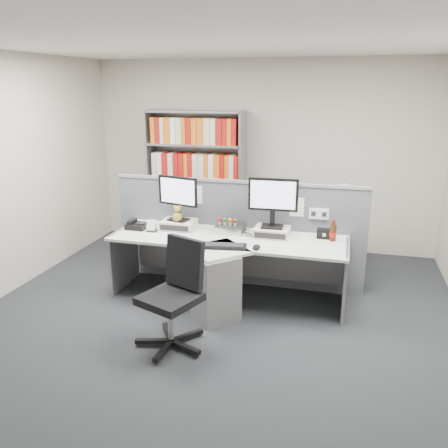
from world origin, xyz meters
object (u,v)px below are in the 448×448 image
(shelving_unit, at_px, (196,182))
(desktop_pc, at_px, (230,228))
(monitor_left, at_px, (178,195))
(mouse, at_px, (256,247))
(monitor_right, at_px, (273,199))
(filing_cabinet, at_px, (340,244))
(cola_bottle, at_px, (333,233))
(desk_fan, at_px, (343,197))
(keyboard, at_px, (223,246))
(desk, at_px, (223,267))
(desk_phone, at_px, (137,225))
(office_chair, at_px, (176,291))
(speaker, at_px, (324,234))
(desk_calendar, at_px, (152,227))

(shelving_unit, bearing_deg, desktop_pc, -58.43)
(monitor_left, relative_size, mouse, 4.21)
(monitor_right, distance_m, filing_cabinet, 1.49)
(cola_bottle, height_order, desk_fan, desk_fan)
(monitor_left, height_order, keyboard, monitor_left)
(monitor_right, distance_m, shelving_unit, 2.01)
(desk_fan, bearing_deg, desk, -130.62)
(cola_bottle, distance_m, desk_fan, 1.02)
(shelving_unit, bearing_deg, desk_phone, -97.73)
(desktop_pc, bearing_deg, office_chair, -98.67)
(mouse, bearing_deg, monitor_left, 155.33)
(speaker, relative_size, shelving_unit, 0.08)
(keyboard, bearing_deg, speaker, 29.96)
(desktop_pc, relative_size, mouse, 2.56)
(shelving_unit, height_order, office_chair, shelving_unit)
(keyboard, relative_size, office_chair, 0.51)
(desktop_pc, xyz_separation_m, mouse, (0.40, -0.50, -0.02))
(desktop_pc, relative_size, keyboard, 0.63)
(desk, xyz_separation_m, monitor_right, (0.46, 0.38, 0.69))
(cola_bottle, bearing_deg, keyboard, -154.65)
(monitor_left, height_order, desk_calendar, monitor_left)
(cola_bottle, relative_size, filing_cabinet, 0.34)
(speaker, height_order, office_chair, office_chair)
(monitor_right, height_order, desktop_pc, monitor_right)
(shelving_unit, bearing_deg, desk_fan, -12.08)
(monitor_left, relative_size, filing_cabinet, 0.74)
(cola_bottle, bearing_deg, desk, -160.55)
(desktop_pc, xyz_separation_m, filing_cabinet, (1.22, 0.98, -0.41))
(monitor_right, bearing_deg, shelving_unit, 132.95)
(desk_calendar, xyz_separation_m, office_chair, (0.68, -1.05, -0.25))
(desktop_pc, relative_size, shelving_unit, 0.16)
(mouse, bearing_deg, shelving_unit, 123.53)
(desk_phone, height_order, speaker, speaker)
(desk, height_order, shelving_unit, shelving_unit)
(desk_fan, bearing_deg, cola_bottle, -94.51)
(filing_cabinet, bearing_deg, desk, -130.61)
(desktop_pc, distance_m, desk_fan, 1.58)
(desk, height_order, cola_bottle, cola_bottle)
(monitor_left, relative_size, cola_bottle, 2.18)
(desktop_pc, relative_size, speaker, 1.97)
(desk_phone, xyz_separation_m, desk_fan, (2.31, 1.14, 0.23))
(desktop_pc, height_order, desk_calendar, desk_calendar)
(desk_phone, relative_size, speaker, 1.43)
(speaker, height_order, shelving_unit, shelving_unit)
(monitor_right, relative_size, filing_cabinet, 0.79)
(desk_calendar, height_order, speaker, desk_calendar)
(desk_phone, bearing_deg, shelving_unit, 82.27)
(desktop_pc, xyz_separation_m, shelving_unit, (-0.88, 1.43, 0.21))
(desk, distance_m, shelving_unit, 2.12)
(keyboard, height_order, filing_cabinet, keyboard)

